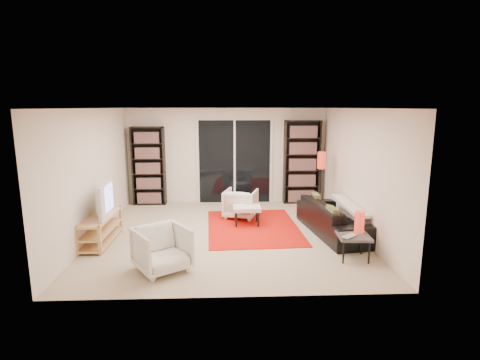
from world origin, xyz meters
The scene contains 20 objects.
floor centered at (0.00, 0.00, 0.00)m, with size 5.00×5.00×0.00m, color tan.
wall_back centered at (0.00, 2.50, 1.20)m, with size 5.00×0.02×2.40m, color #F1E2CE.
wall_front centered at (0.00, -2.50, 1.20)m, with size 5.00×0.02×2.40m, color #F1E2CE.
wall_left centered at (-2.50, 0.00, 1.20)m, with size 0.02×5.00×2.40m, color #F1E2CE.
wall_right centered at (2.50, 0.00, 1.20)m, with size 0.02×5.00×2.40m, color #F1E2CE.
ceiling centered at (0.00, 0.00, 2.40)m, with size 5.00×5.00×0.02m, color white.
sliding_door centered at (0.20, 2.46, 1.05)m, with size 1.92×0.08×2.16m.
bookshelf_left centered at (-1.95, 2.33, 0.98)m, with size 0.80×0.30×1.95m.
bookshelf_right centered at (1.90, 2.33, 1.05)m, with size 0.90×0.30×2.10m.
tv_stand centered at (-2.31, -0.38, 0.26)m, with size 0.43×1.35×0.50m.
tv centered at (-2.29, -0.38, 0.80)m, with size 1.04×0.14×0.60m, color black.
rug centered at (0.52, 0.36, 0.01)m, with size 1.82×2.47×0.01m, color red.
sofa centered at (2.07, -0.07, 0.31)m, with size 2.09×0.82×0.61m, color black.
armchair_back centered at (0.30, 1.08, 0.32)m, with size 0.68×0.69×0.63m, color silver.
armchair_front centered at (-1.00, -1.64, 0.34)m, with size 0.72×0.74×0.67m, color silver.
ottoman centered at (0.40, 0.53, 0.35)m, with size 0.57×0.47×0.40m.
side_table centered at (2.02, -1.32, 0.36)m, with size 0.53×0.53×0.40m.
laptop centered at (1.95, -1.44, 0.41)m, with size 0.32×0.21×0.03m, color silver.
table_lamp centered at (2.15, -1.19, 0.58)m, with size 0.16×0.16×0.35m, color red.
floor_lamp centered at (2.15, 1.38, 1.09)m, with size 0.21×0.21×1.42m.
Camera 1 is at (-0.05, -6.97, 2.42)m, focal length 28.00 mm.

